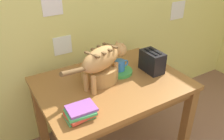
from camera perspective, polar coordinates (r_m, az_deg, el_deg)
The scene contains 8 objects.
dining_table at distance 1.81m, azimuth 0.00°, elevation -5.50°, with size 1.10×0.81×0.74m.
cat at distance 1.64m, azimuth -2.12°, elevation 2.79°, with size 0.61×0.28×0.30m.
saucer_bowl at distance 1.86m, azimuth 1.84°, elevation -0.33°, with size 0.21×0.21×0.03m, color green.
coffee_mug at distance 1.84m, azimuth 1.96°, elevation 1.21°, with size 0.13×0.08×0.08m.
magazine at distance 1.89m, azimuth -1.59°, elevation -0.20°, with size 0.28×0.23×0.01m, color yellow.
book_stack at distance 1.42m, azimuth -7.80°, elevation -10.30°, with size 0.19×0.15×0.07m.
wicker_basket at distance 1.75m, azimuth -3.13°, elevation -0.68°, with size 0.28×0.28×0.12m.
toaster at distance 1.88m, azimuth 9.84°, elevation 2.09°, with size 0.12×0.20×0.18m.
Camera 1 is at (-0.81, 0.33, 1.67)m, focal length 37.10 mm.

